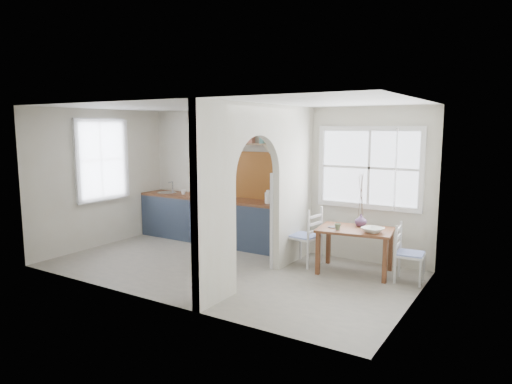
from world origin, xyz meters
The scene contains 26 objects.
floor centered at (0.00, 0.00, 0.00)m, with size 5.80×3.20×0.01m, color gray.
ceiling centered at (0.00, 0.00, 2.60)m, with size 5.80×3.20×0.01m, color beige.
walls centered at (0.00, 0.00, 1.30)m, with size 5.81×3.21×2.60m.
partition centered at (0.70, 0.06, 1.45)m, with size 0.12×3.20×2.60m.
kitchen_window centered at (-2.87, 0.00, 1.65)m, with size 0.10×1.16×1.50m, color white, non-canonical shape.
nook_window centered at (1.80, 1.56, 1.60)m, with size 1.76×0.10×1.30m, color white, non-canonical shape.
counter centered at (-1.13, 1.33, 0.46)m, with size 3.50×0.60×0.90m.
sink centered at (-2.43, 1.30, 0.89)m, with size 0.40×0.40×0.02m, color #B4B9C4.
backsplash centered at (-0.20, 1.58, 1.35)m, with size 1.65×0.03×0.90m, color brown.
shelf centered at (-0.20, 1.49, 2.00)m, with size 1.75×0.20×0.21m.
pendant_lamp centered at (0.15, 1.15, 1.88)m, with size 0.26×0.26×0.16m, color #EFE6C4.
utensil_rail centered at (0.61, 0.90, 1.45)m, with size 0.02×0.02×0.50m, color #B4B9C4.
dining_table centered at (1.82, 0.92, 0.35)m, with size 1.13×0.75×0.70m, color brown, non-canonical shape.
chair_left centered at (0.95, 0.91, 0.48)m, with size 0.44×0.44×0.97m, color silver, non-canonical shape.
chair_right centered at (2.66, 0.93, 0.43)m, with size 0.39×0.39×0.86m, color silver, non-canonical shape.
kettle centered at (0.07, 1.26, 1.02)m, with size 0.20×0.16×0.24m, color white, non-canonical shape.
mug_a centered at (-1.95, 1.27, 0.95)m, with size 0.11×0.11×0.10m, color white.
mug_b centered at (-1.68, 1.36, 0.95)m, with size 0.14×0.14×0.11m, color white.
knife_block centered at (-1.42, 1.34, 1.00)m, with size 0.09×0.12×0.20m, color black.
jar centered at (-1.34, 1.38, 0.98)m, with size 0.10×0.10×0.16m, color tan.
towel_magenta centered at (0.58, 1.00, 0.28)m, with size 0.02×0.03×0.59m, color #C12D50.
towel_orange centered at (0.58, 0.93, 0.25)m, with size 0.02×0.03×0.55m, color orange.
bowl centered at (2.13, 0.80, 0.74)m, with size 0.31×0.31×0.08m, color white.
table_cup centered at (1.61, 0.71, 0.75)m, with size 0.10×0.10×0.09m, color #637F5D.
plate centered at (1.49, 0.82, 0.71)m, with size 0.15×0.15×0.01m, color #3A302F.
vase centered at (1.83, 1.14, 0.80)m, with size 0.19×0.19×0.19m, color #593A61.
Camera 1 is at (4.15, -5.76, 2.27)m, focal length 32.00 mm.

